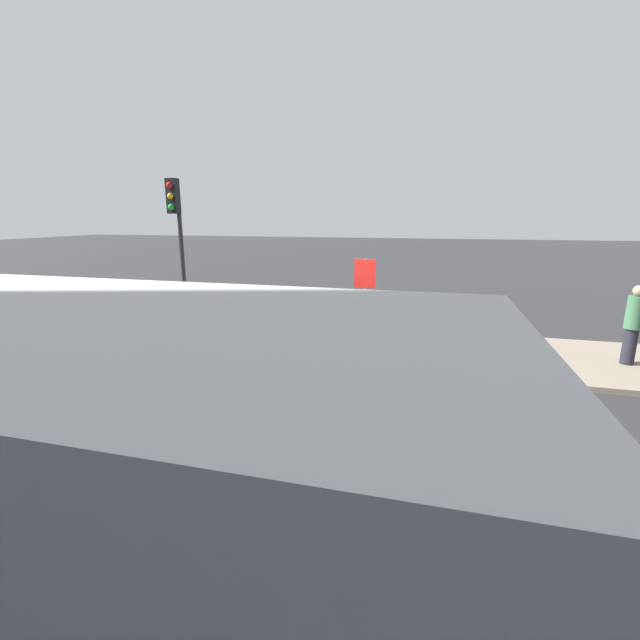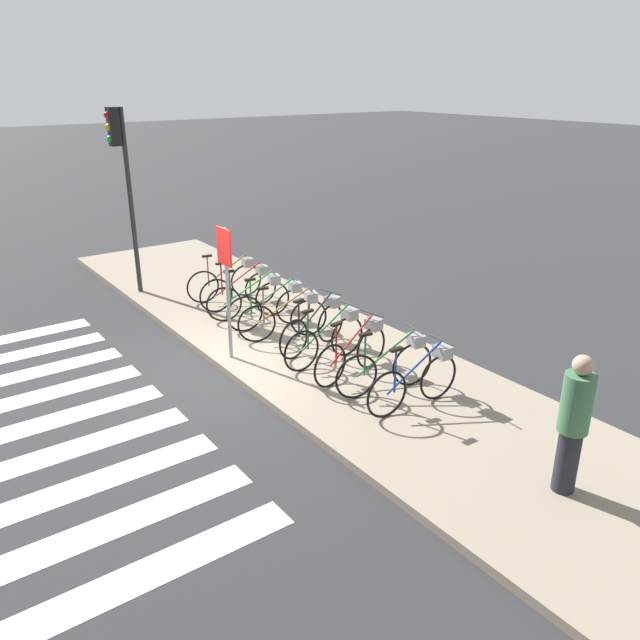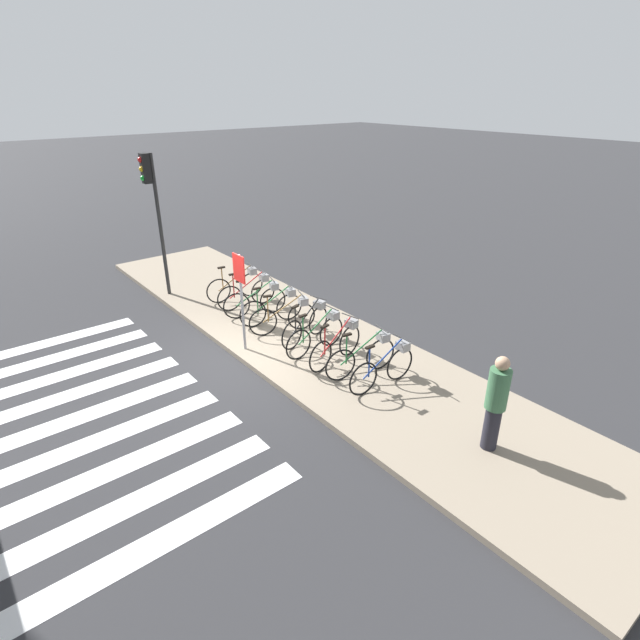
{
  "view_description": "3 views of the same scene",
  "coord_description": "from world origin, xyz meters",
  "px_view_note": "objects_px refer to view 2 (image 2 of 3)",
  "views": [
    {
      "loc": [
        1.15,
        -8.46,
        3.19
      ],
      "look_at": [
        -1.36,
        1.03,
        0.82
      ],
      "focal_mm": 24.0,
      "sensor_mm": 36.0,
      "label": 1
    },
    {
      "loc": [
        8.49,
        -4.17,
        4.58
      ],
      "look_at": [
        0.86,
        1.4,
        0.87
      ],
      "focal_mm": 35.0,
      "sensor_mm": 36.0,
      "label": 2
    },
    {
      "loc": [
        8.67,
        -4.69,
        5.53
      ],
      "look_at": [
        1.34,
        1.25,
        1.12
      ],
      "focal_mm": 28.0,
      "sensor_mm": 36.0,
      "label": 3
    }
  ],
  "objects_px": {
    "parked_bicycle_8": "(390,364)",
    "parked_bicycle_3": "(274,305)",
    "parked_bicycle_2": "(253,296)",
    "parked_bicycle_4": "(288,315)",
    "pedestrian": "(573,422)",
    "sign_post": "(226,271)",
    "parked_bicycle_5": "(316,324)",
    "parked_bicycle_7": "(355,349)",
    "parked_bicycle_6": "(329,337)",
    "parked_bicycle_0": "(229,279)",
    "parked_bicycle_1": "(243,287)",
    "traffic_light": "(122,164)",
    "parked_bicycle_9": "(418,378)"
  },
  "relations": [
    {
      "from": "parked_bicycle_5",
      "to": "pedestrian",
      "type": "bearing_deg",
      "value": -0.54
    },
    {
      "from": "parked_bicycle_3",
      "to": "sign_post",
      "type": "bearing_deg",
      "value": -61.45
    },
    {
      "from": "parked_bicycle_0",
      "to": "parked_bicycle_6",
      "type": "relative_size",
      "value": 0.99
    },
    {
      "from": "parked_bicycle_5",
      "to": "parked_bicycle_9",
      "type": "bearing_deg",
      "value": -0.56
    },
    {
      "from": "parked_bicycle_0",
      "to": "parked_bicycle_7",
      "type": "xyz_separation_m",
      "value": [
        4.43,
        -0.15,
        0.0
      ]
    },
    {
      "from": "parked_bicycle_3",
      "to": "parked_bicycle_2",
      "type": "bearing_deg",
      "value": -173.84
    },
    {
      "from": "parked_bicycle_1",
      "to": "parked_bicycle_7",
      "type": "relative_size",
      "value": 1.0
    },
    {
      "from": "parked_bicycle_5",
      "to": "parked_bicycle_9",
      "type": "relative_size",
      "value": 0.98
    },
    {
      "from": "parked_bicycle_1",
      "to": "parked_bicycle_3",
      "type": "distance_m",
      "value": 1.29
    },
    {
      "from": "parked_bicycle_2",
      "to": "parked_bicycle_5",
      "type": "relative_size",
      "value": 0.99
    },
    {
      "from": "parked_bicycle_6",
      "to": "parked_bicycle_7",
      "type": "distance_m",
      "value": 0.64
    },
    {
      "from": "parked_bicycle_5",
      "to": "sign_post",
      "type": "xyz_separation_m",
      "value": [
        -0.55,
        -1.39,
        1.07
      ]
    },
    {
      "from": "traffic_light",
      "to": "parked_bicycle_8",
      "type": "bearing_deg",
      "value": 11.78
    },
    {
      "from": "parked_bicycle_5",
      "to": "parked_bicycle_9",
      "type": "xyz_separation_m",
      "value": [
        2.53,
        -0.02,
        0.0
      ]
    },
    {
      "from": "parked_bicycle_6",
      "to": "parked_bicycle_8",
      "type": "xyz_separation_m",
      "value": [
        1.36,
        0.12,
        0.0
      ]
    },
    {
      "from": "parked_bicycle_3",
      "to": "parked_bicycle_4",
      "type": "bearing_deg",
      "value": -8.06
    },
    {
      "from": "sign_post",
      "to": "parked_bicycle_9",
      "type": "bearing_deg",
      "value": 23.94
    },
    {
      "from": "parked_bicycle_5",
      "to": "pedestrian",
      "type": "height_order",
      "value": "pedestrian"
    },
    {
      "from": "parked_bicycle_4",
      "to": "parked_bicycle_8",
      "type": "distance_m",
      "value": 2.6
    },
    {
      "from": "parked_bicycle_4",
      "to": "parked_bicycle_7",
      "type": "height_order",
      "value": "same"
    },
    {
      "from": "parked_bicycle_7",
      "to": "parked_bicycle_8",
      "type": "distance_m",
      "value": 0.73
    },
    {
      "from": "parked_bicycle_7",
      "to": "parked_bicycle_5",
      "type": "bearing_deg",
      "value": 174.5
    },
    {
      "from": "parked_bicycle_0",
      "to": "parked_bicycle_4",
      "type": "bearing_deg",
      "value": -4.06
    },
    {
      "from": "parked_bicycle_3",
      "to": "sign_post",
      "type": "relative_size",
      "value": 0.73
    },
    {
      "from": "parked_bicycle_0",
      "to": "parked_bicycle_3",
      "type": "xyz_separation_m",
      "value": [
        1.94,
        -0.09,
        0.0
      ]
    },
    {
      "from": "parked_bicycle_0",
      "to": "parked_bicycle_1",
      "type": "height_order",
      "value": "same"
    },
    {
      "from": "parked_bicycle_9",
      "to": "sign_post",
      "type": "relative_size",
      "value": 0.75
    },
    {
      "from": "parked_bicycle_9",
      "to": "traffic_light",
      "type": "xyz_separation_m",
      "value": [
        -7.37,
        -1.42,
        2.33
      ]
    },
    {
      "from": "parked_bicycle_5",
      "to": "traffic_light",
      "type": "height_order",
      "value": "traffic_light"
    },
    {
      "from": "parked_bicycle_9",
      "to": "pedestrian",
      "type": "xyz_separation_m",
      "value": [
        2.41,
        -0.02,
        0.45
      ]
    },
    {
      "from": "parked_bicycle_2",
      "to": "pedestrian",
      "type": "height_order",
      "value": "pedestrian"
    },
    {
      "from": "parked_bicycle_4",
      "to": "parked_bicycle_1",
      "type": "bearing_deg",
      "value": 175.53
    },
    {
      "from": "parked_bicycle_6",
      "to": "parked_bicycle_4",
      "type": "bearing_deg",
      "value": -179.79
    },
    {
      "from": "pedestrian",
      "to": "sign_post",
      "type": "xyz_separation_m",
      "value": [
        -5.49,
        -1.35,
        0.63
      ]
    },
    {
      "from": "parked_bicycle_3",
      "to": "parked_bicycle_6",
      "type": "distance_m",
      "value": 1.85
    },
    {
      "from": "parked_bicycle_0",
      "to": "traffic_light",
      "type": "bearing_deg",
      "value": -137.78
    },
    {
      "from": "parked_bicycle_7",
      "to": "traffic_light",
      "type": "distance_m",
      "value": 6.62
    },
    {
      "from": "parked_bicycle_9",
      "to": "sign_post",
      "type": "height_order",
      "value": "sign_post"
    },
    {
      "from": "parked_bicycle_4",
      "to": "parked_bicycle_7",
      "type": "xyz_separation_m",
      "value": [
        1.88,
        0.04,
        0.0
      ]
    },
    {
      "from": "parked_bicycle_2",
      "to": "sign_post",
      "type": "xyz_separation_m",
      "value": [
        1.37,
        -1.26,
        1.07
      ]
    },
    {
      "from": "parked_bicycle_1",
      "to": "parked_bicycle_6",
      "type": "bearing_deg",
      "value": -2.62
    },
    {
      "from": "sign_post",
      "to": "parked_bicycle_2",
      "type": "bearing_deg",
      "value": 137.5
    },
    {
      "from": "parked_bicycle_0",
      "to": "parked_bicycle_5",
      "type": "height_order",
      "value": "same"
    },
    {
      "from": "parked_bicycle_0",
      "to": "pedestrian",
      "type": "bearing_deg",
      "value": -0.53
    },
    {
      "from": "parked_bicycle_3",
      "to": "parked_bicycle_6",
      "type": "bearing_deg",
      "value": -2.55
    },
    {
      "from": "parked_bicycle_7",
      "to": "parked_bicycle_6",
      "type": "bearing_deg",
      "value": -177.2
    },
    {
      "from": "parked_bicycle_5",
      "to": "parked_bicycle_6",
      "type": "height_order",
      "value": "same"
    },
    {
      "from": "parked_bicycle_8",
      "to": "parked_bicycle_3",
      "type": "bearing_deg",
      "value": -179.3
    },
    {
      "from": "parked_bicycle_3",
      "to": "parked_bicycle_4",
      "type": "height_order",
      "value": "same"
    },
    {
      "from": "traffic_light",
      "to": "sign_post",
      "type": "distance_m",
      "value": 4.46
    }
  ]
}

